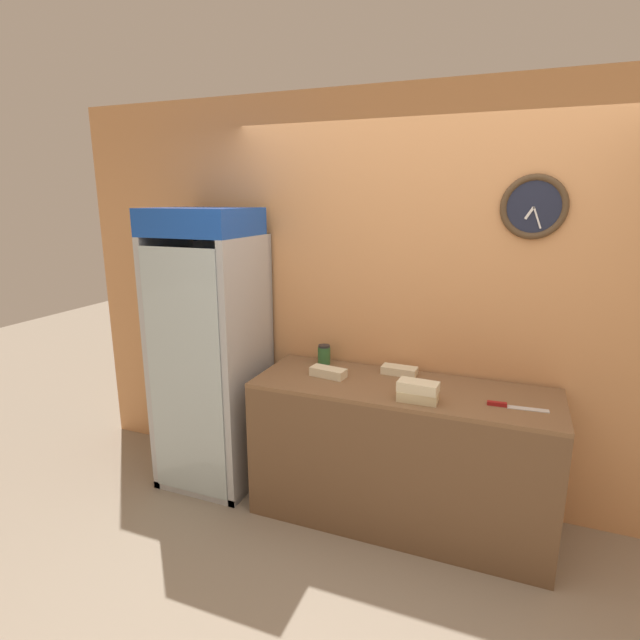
{
  "coord_description": "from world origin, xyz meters",
  "views": [
    {
      "loc": [
        0.58,
        -1.97,
        2.03
      ],
      "look_at": [
        -0.55,
        0.88,
        1.27
      ],
      "focal_mm": 28.0,
      "sensor_mm": 36.0,
      "label": 1
    }
  ],
  "objects_px": {
    "sandwich_stack_bottom": "(418,396)",
    "sandwich_flat_right": "(399,370)",
    "sandwich_stack_middle": "(418,387)",
    "sandwich_flat_left": "(328,372)",
    "chefs_knife": "(509,406)",
    "condiment_jar": "(324,355)",
    "beverage_cooler": "(214,338)"
  },
  "relations": [
    {
      "from": "sandwich_flat_right",
      "to": "condiment_jar",
      "type": "distance_m",
      "value": 0.53
    },
    {
      "from": "sandwich_flat_left",
      "to": "chefs_knife",
      "type": "distance_m",
      "value": 1.1
    },
    {
      "from": "sandwich_stack_bottom",
      "to": "sandwich_stack_middle",
      "type": "height_order",
      "value": "sandwich_stack_middle"
    },
    {
      "from": "beverage_cooler",
      "to": "sandwich_stack_bottom",
      "type": "bearing_deg",
      "value": -8.91
    },
    {
      "from": "sandwich_stack_bottom",
      "to": "sandwich_flat_left",
      "type": "bearing_deg",
      "value": 163.04
    },
    {
      "from": "sandwich_flat_left",
      "to": "beverage_cooler",
      "type": "bearing_deg",
      "value": 176.89
    },
    {
      "from": "chefs_knife",
      "to": "sandwich_flat_left",
      "type": "bearing_deg",
      "value": 175.58
    },
    {
      "from": "beverage_cooler",
      "to": "sandwich_flat_right",
      "type": "xyz_separation_m",
      "value": [
        1.3,
        0.17,
        -0.13
      ]
    },
    {
      "from": "sandwich_stack_middle",
      "to": "condiment_jar",
      "type": "xyz_separation_m",
      "value": [
        -0.73,
        0.41,
        -0.02
      ]
    },
    {
      "from": "sandwich_flat_left",
      "to": "sandwich_flat_right",
      "type": "distance_m",
      "value": 0.47
    },
    {
      "from": "sandwich_stack_bottom",
      "to": "sandwich_stack_middle",
      "type": "relative_size",
      "value": 0.98
    },
    {
      "from": "chefs_knife",
      "to": "sandwich_stack_bottom",
      "type": "bearing_deg",
      "value": -168.1
    },
    {
      "from": "sandwich_stack_middle",
      "to": "sandwich_flat_left",
      "type": "height_order",
      "value": "sandwich_stack_middle"
    },
    {
      "from": "sandwich_stack_middle",
      "to": "condiment_jar",
      "type": "distance_m",
      "value": 0.83
    },
    {
      "from": "sandwich_flat_left",
      "to": "condiment_jar",
      "type": "relative_size",
      "value": 1.81
    },
    {
      "from": "beverage_cooler",
      "to": "chefs_knife",
      "type": "bearing_deg",
      "value": -3.84
    },
    {
      "from": "condiment_jar",
      "to": "beverage_cooler",
      "type": "bearing_deg",
      "value": -167.05
    },
    {
      "from": "chefs_knife",
      "to": "condiment_jar",
      "type": "xyz_separation_m",
      "value": [
        -1.21,
        0.31,
        0.06
      ]
    },
    {
      "from": "sandwich_stack_middle",
      "to": "condiment_jar",
      "type": "height_order",
      "value": "condiment_jar"
    },
    {
      "from": "sandwich_stack_middle",
      "to": "sandwich_flat_left",
      "type": "relative_size",
      "value": 0.95
    },
    {
      "from": "sandwich_stack_bottom",
      "to": "condiment_jar",
      "type": "height_order",
      "value": "condiment_jar"
    },
    {
      "from": "sandwich_stack_bottom",
      "to": "sandwich_flat_right",
      "type": "relative_size",
      "value": 0.99
    },
    {
      "from": "beverage_cooler",
      "to": "sandwich_stack_bottom",
      "type": "height_order",
      "value": "beverage_cooler"
    },
    {
      "from": "sandwich_stack_bottom",
      "to": "sandwich_flat_left",
      "type": "relative_size",
      "value": 0.93
    },
    {
      "from": "sandwich_flat_right",
      "to": "sandwich_stack_bottom",
      "type": "bearing_deg",
      "value": -63.86
    },
    {
      "from": "sandwich_flat_right",
      "to": "condiment_jar",
      "type": "relative_size",
      "value": 1.71
    },
    {
      "from": "sandwich_stack_bottom",
      "to": "chefs_knife",
      "type": "bearing_deg",
      "value": 11.9
    },
    {
      "from": "beverage_cooler",
      "to": "sandwich_stack_bottom",
      "type": "distance_m",
      "value": 1.52
    },
    {
      "from": "sandwich_stack_middle",
      "to": "sandwich_flat_right",
      "type": "height_order",
      "value": "sandwich_stack_middle"
    },
    {
      "from": "sandwich_stack_bottom",
      "to": "sandwich_flat_left",
      "type": "distance_m",
      "value": 0.64
    },
    {
      "from": "sandwich_stack_middle",
      "to": "sandwich_flat_left",
      "type": "distance_m",
      "value": 0.64
    },
    {
      "from": "sandwich_flat_right",
      "to": "chefs_knife",
      "type": "bearing_deg",
      "value": -23.72
    }
  ]
}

